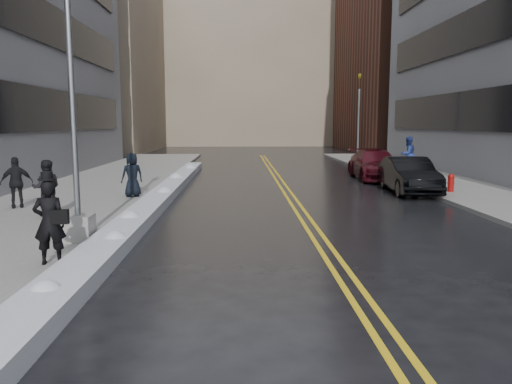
{
  "coord_description": "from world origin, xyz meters",
  "views": [
    {
      "loc": [
        0.52,
        -9.65,
        2.9
      ],
      "look_at": [
        0.89,
        1.87,
        1.3
      ],
      "focal_mm": 35.0,
      "sensor_mm": 36.0,
      "label": 1
    }
  ],
  "objects": [
    {
      "name": "ground",
      "position": [
        0.0,
        0.0,
        0.0
      ],
      "size": [
        160.0,
        160.0,
        0.0
      ],
      "primitive_type": "plane",
      "color": "black",
      "rests_on": "ground"
    },
    {
      "name": "sidewalk_west",
      "position": [
        -5.75,
        10.0,
        0.07
      ],
      "size": [
        5.5,
        50.0,
        0.15
      ],
      "primitive_type": "cube",
      "color": "gray",
      "rests_on": "ground"
    },
    {
      "name": "sidewalk_east",
      "position": [
        10.0,
        10.0,
        0.07
      ],
      "size": [
        4.0,
        50.0,
        0.15
      ],
      "primitive_type": "cube",
      "color": "gray",
      "rests_on": "ground"
    },
    {
      "name": "lane_line_left",
      "position": [
        2.35,
        10.0,
        0.0
      ],
      "size": [
        0.12,
        50.0,
        0.01
      ],
      "primitive_type": "cube",
      "color": "gold",
      "rests_on": "ground"
    },
    {
      "name": "lane_line_right",
      "position": [
        2.65,
        10.0,
        0.0
      ],
      "size": [
        0.12,
        50.0,
        0.01
      ],
      "primitive_type": "cube",
      "color": "gold",
      "rests_on": "ground"
    },
    {
      "name": "snow_ridge",
      "position": [
        -2.45,
        8.0,
        0.17
      ],
      "size": [
        0.9,
        30.0,
        0.34
      ],
      "primitive_type": "cube",
      "color": "silver",
      "rests_on": "ground"
    },
    {
      "name": "building_west_far",
      "position": [
        -15.5,
        44.0,
        9.0
      ],
      "size": [
        14.0,
        22.0,
        18.0
      ],
      "primitive_type": "cube",
      "color": "gray",
      "rests_on": "ground"
    },
    {
      "name": "building_east_far",
      "position": [
        19.0,
        42.0,
        14.0
      ],
      "size": [
        14.0,
        20.0,
        28.0
      ],
      "primitive_type": "cube",
      "color": "#562D21",
      "rests_on": "ground"
    },
    {
      "name": "building_far",
      "position": [
        2.0,
        60.0,
        11.0
      ],
      "size": [
        36.0,
        16.0,
        22.0
      ],
      "primitive_type": "cube",
      "color": "gray",
      "rests_on": "ground"
    },
    {
      "name": "lamppost",
      "position": [
        -3.3,
        2.0,
        2.53
      ],
      "size": [
        0.65,
        0.65,
        7.62
      ],
      "color": "gray",
      "rests_on": "sidewalk_west"
    },
    {
      "name": "fire_hydrant",
      "position": [
        9.0,
        10.0,
        0.55
      ],
      "size": [
        0.26,
        0.26,
        0.73
      ],
      "color": "maroon",
      "rests_on": "sidewalk_east"
    },
    {
      "name": "traffic_signal",
      "position": [
        8.5,
        24.0,
        3.4
      ],
      "size": [
        0.16,
        0.2,
        6.0
      ],
      "color": "gray",
      "rests_on": "sidewalk_east"
    },
    {
      "name": "pedestrian_fedora",
      "position": [
        -3.2,
        -0.0,
        0.98
      ],
      "size": [
        0.66,
        0.49,
        1.66
      ],
      "primitive_type": "imported",
      "rotation": [
        0.0,
        0.0,
        3.3
      ],
      "color": "black",
      "rests_on": "sidewalk_west"
    },
    {
      "name": "pedestrian_b",
      "position": [
        -5.22,
        5.17,
        0.99
      ],
      "size": [
        0.96,
        0.83,
        1.67
      ],
      "primitive_type": "imported",
      "rotation": [
        0.0,
        0.0,
        3.42
      ],
      "color": "black",
      "rests_on": "sidewalk_west"
    },
    {
      "name": "pedestrian_c",
      "position": [
        -3.53,
        9.04,
        0.97
      ],
      "size": [
        0.96,
        0.85,
        1.65
      ],
      "primitive_type": "imported",
      "rotation": [
        0.0,
        0.0,
        3.66
      ],
      "color": "black",
      "rests_on": "sidewalk_west"
    },
    {
      "name": "pedestrian_d",
      "position": [
        -6.73,
        6.64,
        0.98
      ],
      "size": [
        1.06,
        0.76,
        1.66
      ],
      "primitive_type": "imported",
      "rotation": [
        0.0,
        0.0,
        3.56
      ],
      "color": "black",
      "rests_on": "sidewalk_west"
    },
    {
      "name": "pedestrian_east",
      "position": [
        10.02,
        18.3,
        1.14
      ],
      "size": [
        1.19,
        1.09,
        1.98
      ],
      "primitive_type": "imported",
      "rotation": [
        0.0,
        0.0,
        3.57
      ],
      "color": "navy",
      "rests_on": "sidewalk_east"
    },
    {
      "name": "car_black",
      "position": [
        7.5,
        10.68,
        0.75
      ],
      "size": [
        1.81,
        4.62,
        1.5
      ],
      "primitive_type": "imported",
      "rotation": [
        0.0,
        0.0,
        -0.05
      ],
      "color": "black",
      "rests_on": "ground"
    },
    {
      "name": "car_maroon",
      "position": [
        7.5,
        15.88,
        0.76
      ],
      "size": [
        2.29,
        5.31,
        1.52
      ],
      "primitive_type": "imported",
      "rotation": [
        0.0,
        0.0,
        -0.03
      ],
      "color": "#3E0912",
      "rests_on": "ground"
    }
  ]
}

